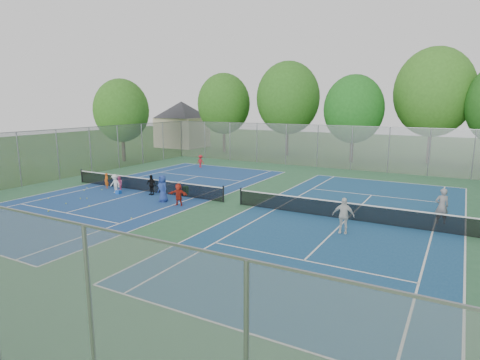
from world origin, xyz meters
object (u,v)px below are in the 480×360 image
object	(u,v)px
net_right	(347,211)
instructor	(442,206)
ball_crate	(118,192)
net_left	(145,185)
ball_hopper	(185,191)

from	to	relation	value
net_right	instructor	distance (m)	4.65
ball_crate	net_left	bearing A→B (deg)	56.28
ball_crate	instructor	bearing A→B (deg)	9.08
net_left	ball_hopper	distance (m)	3.19
ball_hopper	instructor	bearing A→B (deg)	4.35
ball_crate	ball_hopper	size ratio (longest dim) A/B	0.51
instructor	ball_crate	bearing A→B (deg)	-14.40
ball_crate	ball_hopper	distance (m)	4.58
ball_crate	ball_hopper	bearing A→B (deg)	24.99
net_left	ball_crate	xyz separation A→B (m)	(-1.00, -1.50, -0.32)
ball_crate	instructor	size ratio (longest dim) A/B	0.17
net_right	ball_crate	world-z (taller)	net_right
net_right	ball_hopper	bearing A→B (deg)	177.69
net_left	ball_hopper	world-z (taller)	net_left
net_right	instructor	bearing A→B (deg)	20.15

